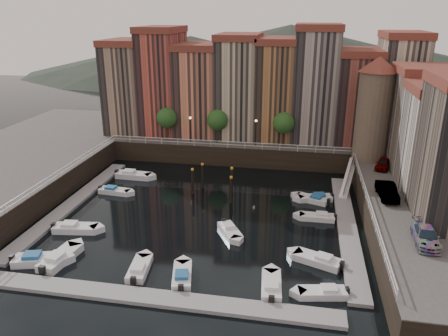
% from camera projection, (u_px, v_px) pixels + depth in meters
% --- Properties ---
extents(ground, '(200.00, 200.00, 0.00)m').
position_uv_depth(ground, '(204.00, 211.00, 51.28)').
color(ground, black).
rests_on(ground, ground).
extents(quay_far, '(80.00, 20.00, 3.00)m').
position_uv_depth(quay_far, '(238.00, 139.00, 74.83)').
color(quay_far, black).
rests_on(quay_far, ground).
extents(dock_left, '(2.00, 28.00, 0.35)m').
position_uv_depth(dock_left, '(72.00, 203.00, 53.07)').
color(dock_left, gray).
rests_on(dock_left, ground).
extents(dock_right, '(2.00, 28.00, 0.35)m').
position_uv_depth(dock_right, '(347.00, 226.00, 47.52)').
color(dock_right, gray).
rests_on(dock_right, ground).
extents(dock_near, '(30.00, 2.00, 0.35)m').
position_uv_depth(dock_near, '(157.00, 298.00, 35.49)').
color(dock_near, gray).
rests_on(dock_near, ground).
extents(mountains, '(145.00, 100.00, 18.00)m').
position_uv_depth(mountains, '(280.00, 55.00, 150.07)').
color(mountains, '#2D382D').
rests_on(mountains, ground).
extents(far_terrace, '(48.70, 10.30, 17.50)m').
position_uv_depth(far_terrace, '(257.00, 87.00, 68.74)').
color(far_terrace, '#93765D').
rests_on(far_terrace, quay_far).
extents(corner_tower, '(5.20, 5.20, 13.80)m').
position_uv_depth(corner_tower, '(374.00, 107.00, 57.81)').
color(corner_tower, '#6B5B4C').
rests_on(corner_tower, quay_right).
extents(promenade_trees, '(21.20, 3.20, 5.20)m').
position_uv_depth(promenade_trees, '(222.00, 120.00, 66.12)').
color(promenade_trees, black).
rests_on(promenade_trees, quay_far).
extents(street_lamps, '(10.36, 0.36, 4.18)m').
position_uv_depth(street_lamps, '(223.00, 127.00, 65.37)').
color(street_lamps, black).
rests_on(street_lamps, quay_far).
extents(railings, '(36.08, 34.04, 0.52)m').
position_uv_depth(railings, '(212.00, 167.00, 54.52)').
color(railings, white).
rests_on(railings, ground).
extents(gangway, '(2.78, 8.32, 3.73)m').
position_uv_depth(gangway, '(349.00, 176.00, 56.95)').
color(gangway, white).
rests_on(gangway, ground).
extents(mooring_pilings, '(5.66, 4.39, 3.78)m').
position_uv_depth(mooring_pilings, '(214.00, 182.00, 55.61)').
color(mooring_pilings, black).
rests_on(mooring_pilings, ground).
extents(boat_left_0, '(5.14, 3.00, 1.15)m').
position_uv_depth(boat_left_0, '(38.00, 260.00, 40.61)').
color(boat_left_0, silver).
rests_on(boat_left_0, ground).
extents(boat_left_1, '(4.99, 2.39, 1.12)m').
position_uv_depth(boat_left_1, '(75.00, 228.00, 46.53)').
color(boat_left_1, silver).
rests_on(boat_left_1, ground).
extents(boat_left_3, '(4.37, 1.89, 0.99)m').
position_uv_depth(boat_left_3, '(114.00, 191.00, 56.29)').
color(boat_left_3, silver).
rests_on(boat_left_3, ground).
extents(boat_left_4, '(5.25, 2.06, 1.20)m').
position_uv_depth(boat_left_4, '(133.00, 175.00, 61.51)').
color(boat_left_4, silver).
rests_on(boat_left_4, ground).
extents(boat_right_0, '(4.28, 2.22, 0.96)m').
position_uv_depth(boat_right_0, '(323.00, 293.00, 35.95)').
color(boat_right_0, silver).
rests_on(boat_right_0, ground).
extents(boat_right_1, '(4.79, 3.25, 1.09)m').
position_uv_depth(boat_right_1, '(318.00, 260.00, 40.59)').
color(boat_right_1, silver).
rests_on(boat_right_1, ground).
extents(boat_right_2, '(4.14, 1.54, 0.95)m').
position_uv_depth(boat_right_2, '(318.00, 217.00, 49.17)').
color(boat_right_2, silver).
rests_on(boat_right_2, ground).
extents(boat_right_3, '(4.48, 2.53, 1.00)m').
position_uv_depth(boat_right_3, '(316.00, 198.00, 54.16)').
color(boat_right_3, silver).
rests_on(boat_right_3, ground).
extents(boat_right_4, '(4.38, 2.91, 0.99)m').
position_uv_depth(boat_right_4, '(313.00, 199.00, 53.83)').
color(boat_right_4, silver).
rests_on(boat_right_4, ground).
extents(boat_near_0, '(2.43, 5.21, 1.17)m').
position_uv_depth(boat_near_0, '(60.00, 258.00, 40.83)').
color(boat_near_0, silver).
rests_on(boat_near_0, ground).
extents(boat_near_1, '(2.09, 4.50, 1.01)m').
position_uv_depth(boat_near_1, '(139.00, 269.00, 39.24)').
color(boat_near_1, silver).
rests_on(boat_near_1, ground).
extents(boat_near_2, '(2.53, 4.58, 1.02)m').
position_uv_depth(boat_near_2, '(182.00, 276.00, 38.18)').
color(boat_near_2, silver).
rests_on(boat_near_2, ground).
extents(boat_near_3, '(2.00, 4.61, 1.04)m').
position_uv_depth(boat_near_3, '(271.00, 286.00, 36.78)').
color(boat_near_3, silver).
rests_on(boat_near_3, ground).
extents(car_a, '(2.81, 4.22, 1.33)m').
position_uv_depth(car_a, '(383.00, 164.00, 55.91)').
color(car_a, gray).
rests_on(car_a, quay_right).
extents(car_b, '(1.99, 4.91, 1.58)m').
position_uv_depth(car_b, '(387.00, 192.00, 47.15)').
color(car_b, gray).
rests_on(car_b, quay_right).
extents(car_c, '(2.23, 4.98, 1.42)m').
position_uv_depth(car_c, '(426.00, 237.00, 37.93)').
color(car_c, gray).
rests_on(car_c, quay_right).
extents(boat_extra_97, '(3.30, 4.22, 0.97)m').
position_uv_depth(boat_extra_97, '(230.00, 231.00, 46.08)').
color(boat_extra_97, silver).
rests_on(boat_extra_97, ground).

